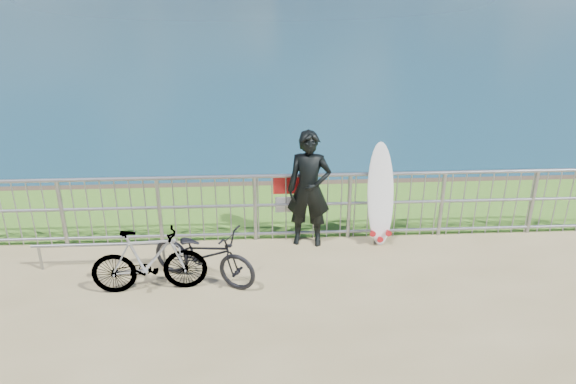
{
  "coord_description": "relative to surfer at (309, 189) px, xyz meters",
  "views": [
    {
      "loc": [
        -0.41,
        -6.44,
        4.36
      ],
      "look_at": [
        0.0,
        1.2,
        1.0
      ],
      "focal_mm": 35.0,
      "sensor_mm": 36.0,
      "label": 1
    }
  ],
  "objects": [
    {
      "name": "surfboard",
      "position": [
        1.12,
        -0.01,
        -0.17
      ],
      "size": [
        0.47,
        0.42,
        1.64
      ],
      "color": "white",
      "rests_on": "ground"
    },
    {
      "name": "railing",
      "position": [
        -0.32,
        0.15,
        -0.35
      ],
      "size": [
        10.06,
        0.1,
        1.13
      ],
      "color": "gray",
      "rests_on": "ground"
    },
    {
      "name": "grass_strip",
      "position": [
        -0.34,
        1.25,
        -0.92
      ],
      "size": [
        120.0,
        120.0,
        0.0
      ],
      "primitive_type": "plane",
      "color": "#3F7921",
      "rests_on": "ground"
    },
    {
      "name": "bicycle_far",
      "position": [
        -2.27,
        -1.25,
        -0.46
      ],
      "size": [
        1.58,
        0.55,
        0.93
      ],
      "primitive_type": "imported",
      "rotation": [
        0.0,
        0.0,
        1.64
      ],
      "color": "black",
      "rests_on": "ground"
    },
    {
      "name": "surfer",
      "position": [
        0.0,
        0.0,
        0.0
      ],
      "size": [
        0.74,
        0.55,
        1.85
      ],
      "primitive_type": "imported",
      "rotation": [
        0.0,
        0.0,
        -0.16
      ],
      "color": "black",
      "rests_on": "ground"
    },
    {
      "name": "bike_rack",
      "position": [
        -3.08,
        -0.61,
        -0.58
      ],
      "size": [
        1.99,
        0.05,
        0.41
      ],
      "color": "gray",
      "rests_on": "ground"
    },
    {
      "name": "bicycle_near",
      "position": [
        -1.56,
        -1.03,
        -0.5
      ],
      "size": [
        1.69,
        1.21,
        0.84
      ],
      "primitive_type": "imported",
      "rotation": [
        0.0,
        0.0,
        1.11
      ],
      "color": "black",
      "rests_on": "ground"
    }
  ]
}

